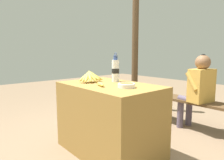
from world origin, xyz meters
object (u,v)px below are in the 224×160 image
support_post_near (135,48)px  water_bottle (115,70)px  banana_bunch_ripe (91,76)px  loose_banana_front (100,84)px  wooden_bench (187,103)px  seated_vendor (198,87)px  serving_bowl (127,85)px  banana_bunch_green (161,91)px

support_post_near → water_bottle: bearing=-55.4°
banana_bunch_ripe → loose_banana_front: bearing=-15.5°
wooden_bench → seated_vendor: bearing=-8.0°
loose_banana_front → support_post_near: size_ratio=0.08×
serving_bowl → banana_bunch_green: serving_bowl is taller
seated_vendor → serving_bowl: bearing=97.9°
serving_bowl → banana_bunch_green: bearing=111.8°
loose_banana_front → wooden_bench: bearing=83.7°
water_bottle → wooden_bench: 1.31m
banana_bunch_green → support_post_near: size_ratio=0.12×
serving_bowl → water_bottle: size_ratio=0.51×
water_bottle → loose_banana_front: size_ratio=1.67×
banana_bunch_ripe → loose_banana_front: banana_bunch_ripe is taller
seated_vendor → wooden_bench: bearing=3.7°
water_bottle → loose_banana_front: (0.13, -0.32, -0.12)m
banana_bunch_ripe → wooden_bench: size_ratio=0.18×
banana_bunch_green → support_post_near: support_post_near is taller
banana_bunch_ripe → support_post_near: 1.82m
banana_bunch_ripe → support_post_near: bearing=116.1°
banana_bunch_ripe → loose_banana_front: (0.28, -0.08, -0.05)m
wooden_bench → loose_banana_front: bearing=-96.3°
banana_bunch_green → wooden_bench: bearing=0.5°
wooden_bench → banana_bunch_ripe: bearing=-107.7°
banana_bunch_ripe → banana_bunch_green: size_ratio=1.12×
banana_bunch_ripe → water_bottle: bearing=58.0°
water_bottle → banana_bunch_green: (-0.17, 1.15, -0.41)m
wooden_bench → support_post_near: bearing=170.9°
banana_bunch_ripe → seated_vendor: 1.52m
water_bottle → loose_banana_front: bearing=-68.2°
water_bottle → support_post_near: (-0.94, 1.36, 0.30)m
serving_bowl → support_post_near: bearing=130.2°
wooden_bench → banana_bunch_green: bearing=-179.5°
water_bottle → banana_bunch_green: size_ratio=1.18×
loose_banana_front → banana_bunch_green: loose_banana_front is taller
loose_banana_front → support_post_near: bearing=122.4°
water_bottle → seated_vendor: bearing=68.2°
loose_banana_front → banana_bunch_ripe: bearing=164.5°
water_bottle → wooden_bench: water_bottle is taller
loose_banana_front → wooden_bench: 1.55m
banana_bunch_green → support_post_near: bearing=165.2°
banana_bunch_ripe → banana_bunch_green: bearing=90.7°
wooden_bench → serving_bowl: bearing=-86.9°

